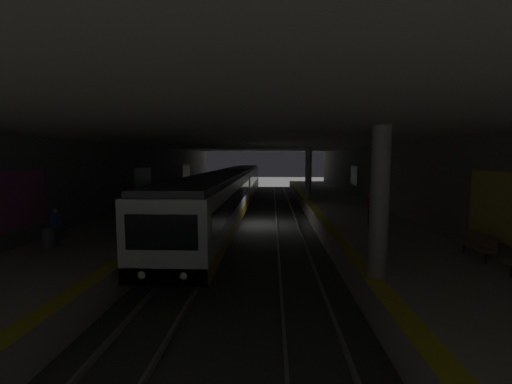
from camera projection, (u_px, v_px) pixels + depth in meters
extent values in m
plane|color=#42423F|center=(255.00, 225.00, 23.94)|extent=(120.00, 120.00, 0.00)
cube|color=gray|center=(297.00, 224.00, 23.80)|extent=(60.00, 0.09, 0.16)
cube|color=gray|center=(277.00, 224.00, 23.87)|extent=(60.00, 0.09, 0.16)
cube|color=gray|center=(234.00, 223.00, 24.01)|extent=(60.00, 0.09, 0.16)
cube|color=gray|center=(214.00, 223.00, 24.07)|extent=(60.00, 0.09, 0.16)
cube|color=#B7B2A8|center=(350.00, 218.00, 23.59)|extent=(60.00, 5.30, 1.05)
cube|color=yellow|center=(316.00, 210.00, 23.64)|extent=(60.00, 0.60, 0.01)
cube|color=#B7B2A8|center=(163.00, 216.00, 24.20)|extent=(60.00, 5.30, 1.05)
cube|color=yellow|center=(196.00, 209.00, 24.04)|extent=(60.00, 0.60, 0.01)
cube|color=slate|center=(394.00, 185.00, 23.22)|extent=(60.00, 0.50, 5.60)
cube|color=gold|center=(495.00, 206.00, 12.25)|extent=(3.04, 0.06, 2.47)
cube|color=#4CA566|center=(354.00, 175.00, 33.38)|extent=(2.60, 0.06, 1.82)
cube|color=slate|center=(122.00, 184.00, 24.11)|extent=(60.00, 0.50, 5.60)
cube|color=#BF4C8C|center=(20.00, 200.00, 14.00)|extent=(3.09, 0.06, 2.40)
cube|color=#4CA566|center=(143.00, 179.00, 27.23)|extent=(3.52, 0.06, 1.84)
cube|color=gold|center=(186.00, 172.00, 41.07)|extent=(3.25, 0.06, 1.82)
cube|color=#ADAAA3|center=(255.00, 141.00, 23.37)|extent=(60.00, 19.40, 0.40)
cylinder|color=gray|center=(379.00, 203.00, 10.18)|extent=(0.56, 0.56, 4.55)
cylinder|color=gray|center=(308.00, 173.00, 30.01)|extent=(0.56, 0.56, 4.55)
cube|color=silver|center=(214.00, 203.00, 19.85)|extent=(19.00, 2.80, 2.70)
cube|color=#B27F0F|center=(215.00, 221.00, 19.96)|extent=(19.00, 2.82, 0.56)
cube|color=black|center=(214.00, 197.00, 19.81)|extent=(17.48, 2.83, 0.90)
cube|color=#47474C|center=(214.00, 178.00, 19.70)|extent=(18.62, 2.58, 0.24)
cube|color=black|center=(194.00, 253.00, 14.81)|extent=(2.20, 1.64, 0.76)
cube|color=black|center=(226.00, 214.00, 25.19)|extent=(2.20, 1.64, 0.76)
cube|color=black|center=(161.00, 232.00, 10.35)|extent=(0.04, 2.24, 1.10)
cylinder|color=silver|center=(183.00, 276.00, 10.46)|extent=(0.04, 0.24, 0.24)
cylinder|color=silver|center=(142.00, 275.00, 10.52)|extent=(0.04, 0.24, 0.24)
cube|color=silver|center=(243.00, 181.00, 39.33)|extent=(19.00, 2.80, 2.70)
cube|color=#B27F0F|center=(243.00, 190.00, 39.43)|extent=(19.00, 2.82, 0.56)
cube|color=black|center=(243.00, 178.00, 39.29)|extent=(17.48, 2.83, 0.90)
cube|color=#47474C|center=(243.00, 168.00, 39.18)|extent=(18.62, 2.58, 0.24)
cube|color=black|center=(239.00, 199.00, 34.29)|extent=(2.20, 1.64, 0.76)
cube|color=black|center=(246.00, 190.00, 44.67)|extent=(2.20, 1.64, 0.76)
cylinder|color=#262628|center=(512.00, 270.00, 10.39)|extent=(0.08, 0.08, 0.42)
cylinder|color=#262628|center=(486.00, 258.00, 11.64)|extent=(0.08, 0.08, 0.42)
cylinder|color=#262628|center=(464.00, 248.00, 12.99)|extent=(0.08, 0.08, 0.42)
cube|color=olive|center=(475.00, 246.00, 12.29)|extent=(1.70, 0.44, 0.08)
cube|color=olive|center=(481.00, 240.00, 12.26)|extent=(1.70, 0.06, 0.40)
cylinder|color=#262628|center=(182.00, 190.00, 36.34)|extent=(0.08, 0.08, 0.42)
cylinder|color=#262628|center=(185.00, 189.00, 37.69)|extent=(0.08, 0.08, 0.42)
cube|color=olive|center=(183.00, 187.00, 36.99)|extent=(1.70, 0.44, 0.08)
cube|color=olive|center=(181.00, 185.00, 36.98)|extent=(1.70, 0.06, 0.40)
cylinder|color=#262628|center=(189.00, 187.00, 39.43)|extent=(0.08, 0.08, 0.42)
cylinder|color=#262628|center=(192.00, 187.00, 40.78)|extent=(0.08, 0.08, 0.42)
cube|color=olive|center=(190.00, 185.00, 40.08)|extent=(1.70, 0.44, 0.08)
cube|color=olive|center=(188.00, 183.00, 40.07)|extent=(1.70, 0.06, 0.40)
cylinder|color=#2F2F2F|center=(55.00, 237.00, 13.91)|extent=(0.16, 0.16, 0.78)
cylinder|color=#2F2F2F|center=(58.00, 236.00, 14.10)|extent=(0.16, 0.16, 0.78)
cube|color=#284C93|center=(56.00, 221.00, 13.94)|extent=(0.36, 0.22, 0.56)
cylinder|color=#284C93|center=(52.00, 223.00, 13.69)|extent=(0.10, 0.10, 0.53)
cylinder|color=#284C93|center=(60.00, 221.00, 14.19)|extent=(0.10, 0.10, 0.53)
sphere|color=tan|center=(55.00, 211.00, 13.90)|extent=(0.21, 0.21, 0.21)
cylinder|color=#353535|center=(177.00, 200.00, 25.88)|extent=(0.16, 0.16, 0.84)
cylinder|color=#353535|center=(178.00, 200.00, 26.08)|extent=(0.16, 0.16, 0.84)
cube|color=#284C93|center=(177.00, 191.00, 25.91)|extent=(0.36, 0.22, 0.60)
cylinder|color=#284C93|center=(176.00, 192.00, 25.66)|extent=(0.10, 0.10, 0.57)
cylinder|color=#284C93|center=(178.00, 191.00, 26.16)|extent=(0.10, 0.10, 0.57)
sphere|color=tan|center=(177.00, 185.00, 25.86)|extent=(0.23, 0.23, 0.23)
cylinder|color=black|center=(370.00, 217.00, 18.52)|extent=(0.16, 0.16, 0.86)
cylinder|color=black|center=(369.00, 216.00, 18.72)|extent=(0.16, 0.16, 0.86)
cube|color=maroon|center=(370.00, 203.00, 18.54)|extent=(0.36, 0.22, 0.61)
cylinder|color=maroon|center=(372.00, 205.00, 18.30)|extent=(0.10, 0.10, 0.58)
cylinder|color=maroon|center=(369.00, 204.00, 18.80)|extent=(0.10, 0.10, 0.58)
sphere|color=tan|center=(370.00, 196.00, 18.50)|extent=(0.23, 0.23, 0.23)
cube|color=#1E512D|center=(154.00, 200.00, 27.81)|extent=(0.30, 0.20, 0.40)
cylinder|color=#595B5E|center=(48.00, 238.00, 13.67)|extent=(0.44, 0.44, 0.85)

